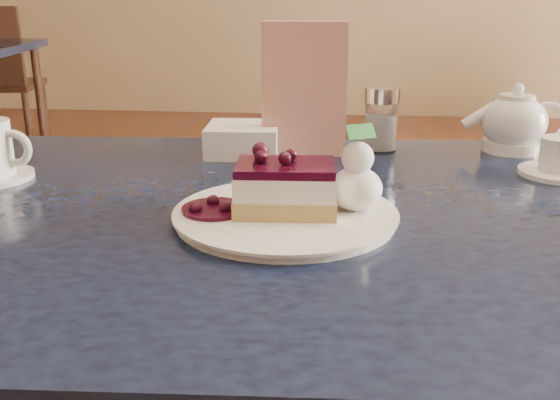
# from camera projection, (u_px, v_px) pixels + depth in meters

# --- Properties ---
(main_table) EXTENTS (1.31, 0.91, 0.79)m
(main_table) POSITION_uv_depth(u_px,v_px,m) (287.00, 263.00, 0.87)
(main_table) COLOR #101C36
(main_table) RESTS_ON ground
(dessert_plate) EXTENTS (0.28, 0.28, 0.01)m
(dessert_plate) POSITION_uv_depth(u_px,v_px,m) (285.00, 216.00, 0.79)
(dessert_plate) COLOR white
(dessert_plate) RESTS_ON main_table
(cheesecake_slice) EXTENTS (0.13, 0.10, 0.06)m
(cheesecake_slice) POSITION_uv_depth(u_px,v_px,m) (285.00, 188.00, 0.78)
(cheesecake_slice) COLOR tan
(cheesecake_slice) RESTS_ON dessert_plate
(whipped_cream) EXTENTS (0.07, 0.07, 0.06)m
(whipped_cream) POSITION_uv_depth(u_px,v_px,m) (356.00, 189.00, 0.79)
(whipped_cream) COLOR white
(whipped_cream) RESTS_ON dessert_plate
(berry_sauce) EXTENTS (0.08, 0.08, 0.01)m
(berry_sauce) POSITION_uv_depth(u_px,v_px,m) (215.00, 209.00, 0.79)
(berry_sauce) COLOR #310420
(berry_sauce) RESTS_ON dessert_plate
(tea_set) EXTENTS (0.21, 0.28, 0.11)m
(tea_set) POSITION_uv_depth(u_px,v_px,m) (522.00, 131.00, 1.10)
(tea_set) COLOR white
(tea_set) RESTS_ON main_table
(menu_card) EXTENTS (0.15, 0.04, 0.23)m
(menu_card) POSITION_uv_depth(u_px,v_px,m) (304.00, 90.00, 1.09)
(menu_card) COLOR beige
(menu_card) RESTS_ON main_table
(sugar_shaker) EXTENTS (0.06, 0.06, 0.12)m
(sugar_shaker) POSITION_uv_depth(u_px,v_px,m) (381.00, 119.00, 1.14)
(sugar_shaker) COLOR white
(sugar_shaker) RESTS_ON main_table
(napkin_stack) EXTENTS (0.13, 0.13, 0.05)m
(napkin_stack) POSITION_uv_depth(u_px,v_px,m) (243.00, 139.00, 1.12)
(napkin_stack) COLOR white
(napkin_stack) RESTS_ON main_table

